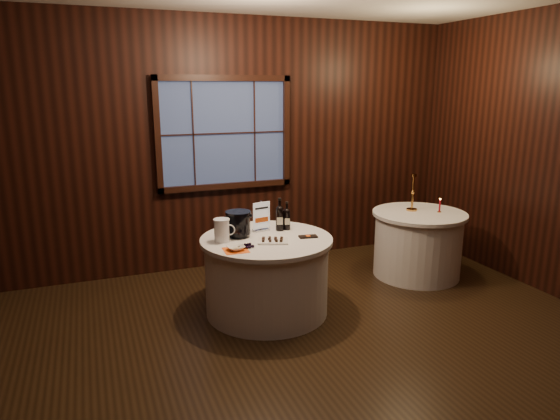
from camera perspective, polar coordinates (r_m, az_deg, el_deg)
name	(u,v)px	position (r m, az deg, el deg)	size (l,w,h in m)	color
ground	(308,361)	(4.28, 3.23, -16.82)	(6.00, 6.00, 0.00)	black
back_wall	(224,142)	(6.06, -6.39, 7.73)	(6.00, 0.10, 3.00)	black
main_table	(267,275)	(4.95, -1.53, -7.42)	(1.28, 1.28, 0.77)	silver
side_table	(417,244)	(6.11, 15.44, -3.73)	(1.08, 1.08, 0.77)	silver
sign_stand	(261,221)	(5.02, -2.17, -1.23)	(0.19, 0.12, 0.31)	#B6B7BE
port_bottle_left	(280,216)	(5.02, -0.03, -0.74)	(0.08, 0.09, 0.34)	black
port_bottle_right	(287,218)	(5.06, 0.79, -0.87)	(0.07, 0.08, 0.29)	black
ice_bucket	(238,223)	(4.83, -4.79, -1.53)	(0.25, 0.25, 0.25)	black
chocolate_plate	(273,240)	(4.68, -0.82, -3.50)	(0.33, 0.28, 0.04)	white
chocolate_box	(308,237)	(4.84, 3.23, -3.05)	(0.18, 0.09, 0.01)	black
grape_bunch	(248,246)	(4.52, -3.72, -4.09)	(0.18, 0.08, 0.04)	black
glass_pitcher	(222,230)	(4.70, -6.64, -2.30)	(0.20, 0.15, 0.22)	white
orange_napkin	(236,250)	(4.47, -5.07, -4.60)	(0.21, 0.21, 0.00)	#FB5D15
cracker_bowl	(236,248)	(4.46, -5.07, -4.35)	(0.15, 0.15, 0.04)	white
brass_candlestick	(412,197)	(6.04, 14.90, 1.39)	(0.12, 0.12, 0.44)	#C6873E
red_candle	(440,207)	(6.06, 17.78, 0.36)	(0.05, 0.05, 0.17)	#C6873E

